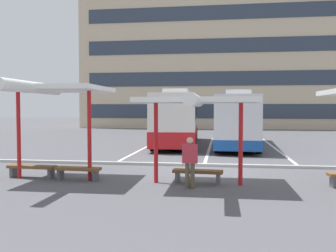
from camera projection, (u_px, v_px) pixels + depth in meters
ground_plane at (202, 172)px, 14.95m from camera, size 160.00×160.00×0.00m
terminal_building at (217, 56)px, 52.52m from camera, size 33.98×15.82×22.24m
coach_bus_0 at (177, 120)px, 25.83m from camera, size 3.23×11.10×3.73m
coach_bus_1 at (239, 120)px, 24.71m from camera, size 3.05×10.97×3.61m
lane_stripe_0 at (147, 146)px, 24.76m from camera, size 0.16×14.00×0.01m
lane_stripe_1 at (210, 147)px, 24.19m from camera, size 0.16×14.00×0.01m
lane_stripe_2 at (275, 148)px, 23.61m from camera, size 0.16×14.00×0.01m
waiting_shelter_0 at (49, 91)px, 12.93m from camera, size 3.63×4.89×3.34m
bench_0 at (32, 168)px, 13.60m from camera, size 1.81×0.52×0.45m
bench_1 at (78, 171)px, 13.16m from camera, size 1.62×0.50×0.45m
waiting_shelter_1 at (197, 102)px, 12.12m from camera, size 3.80×4.92×2.92m
bench_2 at (198, 173)px, 12.61m from camera, size 1.69×0.55×0.45m
platform_kerb at (204, 165)px, 16.28m from camera, size 44.00×0.24×0.12m
waiting_passenger_0 at (190, 159)px, 11.79m from camera, size 0.48×0.25×1.61m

